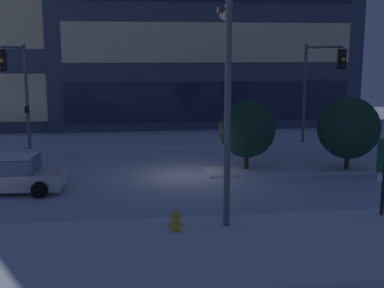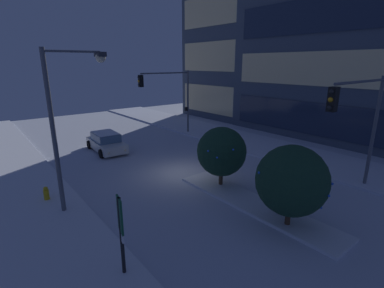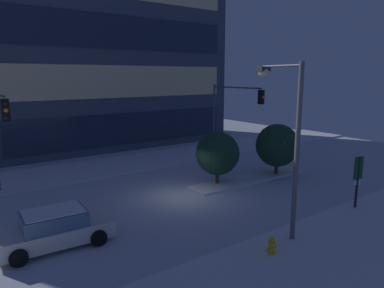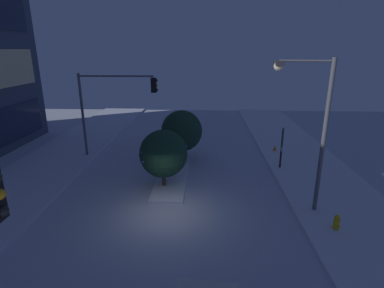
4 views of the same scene
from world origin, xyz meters
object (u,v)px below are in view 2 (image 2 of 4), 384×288
object	(u,v)px
decorated_tree_left_of_median	(222,152)
car_near	(106,142)
traffic_light_corner_far_right	(360,115)
parking_info_sign	(121,228)
traffic_light_corner_far_left	(170,91)
decorated_tree_median	(292,181)
street_lamp_arched	(68,109)
fire_hydrant	(46,194)

from	to	relation	value
decorated_tree_left_of_median	car_near	bearing A→B (deg)	-167.45
traffic_light_corner_far_right	parking_info_sign	bearing A→B (deg)	-9.76
traffic_light_corner_far_left	decorated_tree_median	bearing A→B (deg)	72.53
traffic_light_corner_far_right	street_lamp_arched	bearing A→B (deg)	-33.32
traffic_light_corner_far_left	fire_hydrant	distance (m)	14.74
car_near	decorated_tree_left_of_median	distance (m)	10.74
traffic_light_corner_far_right	traffic_light_corner_far_left	xyz separation A→B (m)	(-16.19, 0.16, -0.10)
fire_hydrant	decorated_tree_left_of_median	world-z (taller)	decorated_tree_left_of_median
traffic_light_corner_far_left	traffic_light_corner_far_right	bearing A→B (deg)	89.45
decorated_tree_median	decorated_tree_left_of_median	distance (m)	4.73
car_near	street_lamp_arched	xyz separation A→B (m)	(8.07, -4.66, 4.04)
traffic_light_corner_far_right	fire_hydrant	world-z (taller)	traffic_light_corner_far_right
car_near	street_lamp_arched	world-z (taller)	street_lamp_arched
traffic_light_corner_far_right	decorated_tree_left_of_median	distance (m)	6.88
traffic_light_corner_far_right	fire_hydrant	xyz separation A→B (m)	(-9.08, -12.19, -3.90)
fire_hydrant	parking_info_sign	distance (m)	7.28
car_near	traffic_light_corner_far_left	bearing A→B (deg)	99.77
traffic_light_corner_far_left	fire_hydrant	xyz separation A→B (m)	(7.11, -12.35, -3.80)
traffic_light_corner_far_left	parking_info_sign	bearing A→B (deg)	50.77
car_near	traffic_light_corner_far_right	world-z (taller)	traffic_light_corner_far_right
decorated_tree_median	parking_info_sign	bearing A→B (deg)	-104.08
car_near	parking_info_sign	distance (m)	14.36
car_near	decorated_tree_left_of_median	size ratio (longest dim) A/B	1.36
fire_hydrant	parking_info_sign	world-z (taller)	parking_info_sign
traffic_light_corner_far_right	decorated_tree_median	bearing A→B (deg)	-3.70
street_lamp_arched	fire_hydrant	size ratio (longest dim) A/B	8.91
fire_hydrant	parking_info_sign	xyz separation A→B (m)	(7.11, 0.73, 1.37)
decorated_tree_median	fire_hydrant	bearing A→B (deg)	-140.05
fire_hydrant	traffic_light_corner_far_left	bearing A→B (deg)	119.94
traffic_light_corner_far_right	traffic_light_corner_far_left	size ratio (longest dim) A/B	1.00
car_near	traffic_light_corner_far_right	bearing A→B (deg)	25.78
traffic_light_corner_far_left	decorated_tree_left_of_median	size ratio (longest dim) A/B	1.78
car_near	parking_info_sign	bearing A→B (deg)	-17.37
traffic_light_corner_far_right	fire_hydrant	bearing A→B (deg)	-36.70
traffic_light_corner_far_right	street_lamp_arched	xyz separation A→B (m)	(-7.33, -11.15, 0.46)
decorated_tree_median	street_lamp_arched	bearing A→B (deg)	-138.05
car_near	fire_hydrant	xyz separation A→B (m)	(6.32, -5.71, -0.32)
traffic_light_corner_far_left	decorated_tree_left_of_median	world-z (taller)	traffic_light_corner_far_left
decorated_tree_left_of_median	street_lamp_arched	bearing A→B (deg)	-108.47
traffic_light_corner_far_left	street_lamp_arched	world-z (taller)	street_lamp_arched
fire_hydrant	decorated_tree_left_of_median	size ratio (longest dim) A/B	0.24
car_near	traffic_light_corner_far_right	distance (m)	17.09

